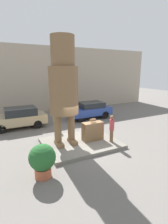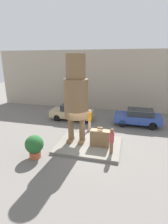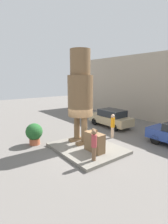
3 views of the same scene
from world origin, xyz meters
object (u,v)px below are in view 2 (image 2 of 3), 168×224
Objects in this scene: parked_car_blue at (138,117)px; tourist at (112,140)px; giant_suitcase at (100,138)px; worker_hivis at (90,119)px; planter_pot at (34,145)px; statue_figure at (76,93)px; parked_car_tan at (73,112)px.

tourist is at bearing 73.36° from parked_car_blue.
giant_suitcase is 3.30m from worker_hivis.
parked_car_blue is at bearing 49.35° from planter_pot.
parked_car_blue is at bearing 62.96° from giant_suitcase.
parked_car_tan is (-1.90, 4.85, -2.83)m from statue_figure.
parked_car_blue is 4.54m from worker_hivis.
tourist is at bearing -59.20° from worker_hivis.
parked_car_tan is at bearing 125.33° from giant_suitcase.
statue_figure is at bearing 171.50° from giant_suitcase.
planter_pot is 0.81× the size of worker_hivis.
statue_figure is 5.93m from parked_car_tan.
worker_hivis is at bearing 83.17° from statue_figure.
parked_car_tan is at bearing 111.38° from statue_figure.
tourist is 0.91× the size of worker_hivis.
statue_figure is 3.64× the size of tourist.
parked_car_tan is 2.87× the size of planter_pot.
tourist is at bearing -42.42° from giant_suitcase.
parked_car_tan is 2.32× the size of worker_hivis.
parked_car_tan is at bearing 0.10° from parked_car_blue.
planter_pot is at bearing -162.80° from tourist.
parked_car_tan is (-4.47, 5.88, -0.24)m from tourist.
giant_suitcase is 0.33× the size of parked_car_tan.
parked_car_blue is (2.61, 5.12, 0.07)m from giant_suitcase.
statue_figure reaches higher than tourist.
parked_car_blue is at bearing 27.98° from worker_hivis.
parked_car_blue is 9.60m from planter_pot.
parked_car_tan reaches higher than planter_pot.
statue_figure is at bearing 158.09° from tourist.
worker_hivis is (-1.39, 2.99, 0.23)m from giant_suitcase.
planter_pot is at bearing 49.35° from parked_car_blue.
giant_suitcase is 0.75× the size of worker_hivis.
statue_figure is 3.79m from tourist.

